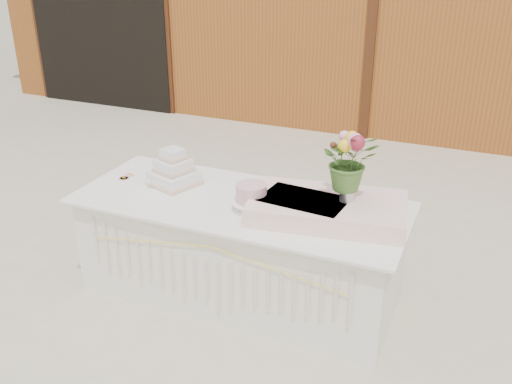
{
  "coord_description": "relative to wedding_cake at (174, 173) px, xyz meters",
  "views": [
    {
      "loc": [
        1.56,
        -3.34,
        2.51
      ],
      "look_at": [
        0.0,
        0.3,
        0.72
      ],
      "focal_mm": 40.0,
      "sensor_mm": 36.0,
      "label": 1
    }
  ],
  "objects": [
    {
      "name": "pink_cake_stand",
      "position": [
        0.72,
        -0.18,
        0.01
      ],
      "size": [
        0.27,
        0.27,
        0.19
      ],
      "color": "white",
      "rests_on": "cake_table"
    },
    {
      "name": "cake_table",
      "position": [
        0.58,
        -0.09,
        -0.48
      ],
      "size": [
        2.4,
        1.0,
        0.77
      ],
      "color": "white",
      "rests_on": "ground"
    },
    {
      "name": "satin_runner",
      "position": [
        1.23,
        -0.07,
        -0.03
      ],
      "size": [
        1.11,
        0.75,
        0.13
      ],
      "primitive_type": "cube",
      "rotation": [
        0.0,
        0.0,
        0.15
      ],
      "color": "#FFD1CD",
      "rests_on": "cake_table"
    },
    {
      "name": "loose_flowers",
      "position": [
        -0.43,
        -0.06,
        -0.09
      ],
      "size": [
        0.16,
        0.35,
        0.02
      ],
      "primitive_type": null,
      "rotation": [
        0.0,
        0.0,
        0.07
      ],
      "color": "pink",
      "rests_on": "cake_table"
    },
    {
      "name": "bouquet",
      "position": [
        1.35,
        -0.04,
        0.37
      ],
      "size": [
        0.45,
        0.43,
        0.4
      ],
      "primitive_type": "imported",
      "rotation": [
        0.0,
        0.0,
        0.4
      ],
      "color": "#446E2C",
      "rests_on": "flower_vase"
    },
    {
      "name": "ground",
      "position": [
        0.58,
        -0.08,
        -0.87
      ],
      "size": [
        80.0,
        80.0,
        0.0
      ],
      "primitive_type": "plane",
      "color": "beige",
      "rests_on": "ground"
    },
    {
      "name": "wedding_cake",
      "position": [
        0.0,
        0.0,
        0.0
      ],
      "size": [
        0.4,
        0.4,
        0.29
      ],
      "rotation": [
        0.0,
        0.0,
        -0.33
      ],
      "color": "white",
      "rests_on": "cake_table"
    },
    {
      "name": "flower_vase",
      "position": [
        1.35,
        -0.04,
        0.1
      ],
      "size": [
        0.1,
        0.1,
        0.13
      ],
      "primitive_type": "cylinder",
      "color": "silver",
      "rests_on": "satin_runner"
    }
  ]
}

